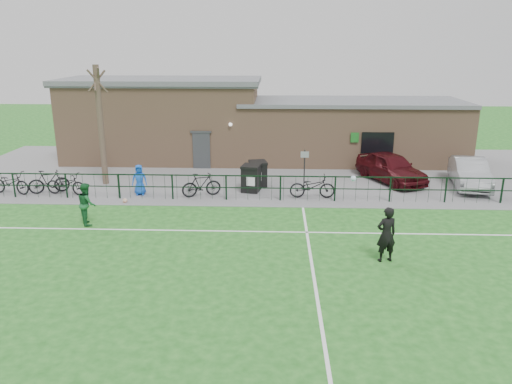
{
  "coord_description": "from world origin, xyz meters",
  "views": [
    {
      "loc": [
        0.77,
        -14.01,
        6.99
      ],
      "look_at": [
        0.0,
        5.0,
        1.3
      ],
      "focal_mm": 35.0,
      "sensor_mm": 36.0,
      "label": 1
    }
  ],
  "objects_px": {
    "bicycle_c": "(66,184)",
    "car_silver": "(470,173)",
    "bicycle_d": "(201,185)",
    "bare_tree": "(101,126)",
    "outfield_player": "(87,204)",
    "car_maroon": "(391,167)",
    "spectator_child": "(139,180)",
    "sign_post": "(304,170)",
    "ball_ground": "(125,201)",
    "bicycle_a": "(10,183)",
    "bicycle_b": "(49,182)",
    "wheelie_bin_left": "(258,174)",
    "bicycle_e": "(312,186)",
    "wheelie_bin_right": "(251,179)"
  },
  "relations": [
    {
      "from": "bicycle_d",
      "to": "bare_tree",
      "type": "bearing_deg",
      "value": 47.25
    },
    {
      "from": "bicycle_b",
      "to": "bicycle_c",
      "type": "bearing_deg",
      "value": -128.32
    },
    {
      "from": "car_maroon",
      "to": "spectator_child",
      "type": "bearing_deg",
      "value": 168.76
    },
    {
      "from": "bare_tree",
      "to": "bicycle_e",
      "type": "distance_m",
      "value": 10.96
    },
    {
      "from": "bicycle_b",
      "to": "wheelie_bin_left",
      "type": "bearing_deg",
      "value": -104.2
    },
    {
      "from": "wheelie_bin_left",
      "to": "outfield_player",
      "type": "distance_m",
      "value": 8.78
    },
    {
      "from": "bicycle_d",
      "to": "ball_ground",
      "type": "distance_m",
      "value": 3.56
    },
    {
      "from": "wheelie_bin_right",
      "to": "bicycle_c",
      "type": "height_order",
      "value": "wheelie_bin_right"
    },
    {
      "from": "bicycle_d",
      "to": "bicycle_e",
      "type": "relative_size",
      "value": 0.9
    },
    {
      "from": "bicycle_a",
      "to": "outfield_player",
      "type": "relative_size",
      "value": 1.23
    },
    {
      "from": "car_silver",
      "to": "car_maroon",
      "type": "bearing_deg",
      "value": 177.96
    },
    {
      "from": "wheelie_bin_right",
      "to": "bicycle_b",
      "type": "height_order",
      "value": "wheelie_bin_right"
    },
    {
      "from": "bicycle_c",
      "to": "outfield_player",
      "type": "height_order",
      "value": "outfield_player"
    },
    {
      "from": "car_maroon",
      "to": "bicycle_b",
      "type": "xyz_separation_m",
      "value": [
        -16.94,
        -2.73,
        -0.2
      ]
    },
    {
      "from": "bicycle_d",
      "to": "outfield_player",
      "type": "height_order",
      "value": "outfield_player"
    },
    {
      "from": "bare_tree",
      "to": "car_maroon",
      "type": "height_order",
      "value": "bare_tree"
    },
    {
      "from": "car_maroon",
      "to": "bicycle_a",
      "type": "distance_m",
      "value": 18.96
    },
    {
      "from": "car_silver",
      "to": "bicycle_a",
      "type": "relative_size",
      "value": 2.1
    },
    {
      "from": "sign_post",
      "to": "ball_ground",
      "type": "relative_size",
      "value": 9.3
    },
    {
      "from": "outfield_player",
      "to": "ball_ground",
      "type": "distance_m",
      "value": 2.93
    },
    {
      "from": "car_maroon",
      "to": "ball_ground",
      "type": "height_order",
      "value": "car_maroon"
    },
    {
      "from": "sign_post",
      "to": "spectator_child",
      "type": "relative_size",
      "value": 1.37
    },
    {
      "from": "bicycle_d",
      "to": "car_silver",
      "type": "bearing_deg",
      "value": -102.27
    },
    {
      "from": "bicycle_b",
      "to": "spectator_child",
      "type": "bearing_deg",
      "value": -114.61
    },
    {
      "from": "car_maroon",
      "to": "bicycle_e",
      "type": "xyz_separation_m",
      "value": [
        -4.28,
        -3.02,
        -0.21
      ]
    },
    {
      "from": "bare_tree",
      "to": "outfield_player",
      "type": "bearing_deg",
      "value": -77.96
    },
    {
      "from": "bicycle_c",
      "to": "bicycle_e",
      "type": "relative_size",
      "value": 0.96
    },
    {
      "from": "sign_post",
      "to": "bicycle_a",
      "type": "height_order",
      "value": "sign_post"
    },
    {
      "from": "car_maroon",
      "to": "bicycle_d",
      "type": "distance_m",
      "value": 9.96
    },
    {
      "from": "bicycle_a",
      "to": "bare_tree",
      "type": "bearing_deg",
      "value": -50.09
    },
    {
      "from": "bicycle_e",
      "to": "ball_ground",
      "type": "relative_size",
      "value": 9.77
    },
    {
      "from": "car_maroon",
      "to": "ball_ground",
      "type": "xyz_separation_m",
      "value": [
        -12.84,
        -4.11,
        -0.68
      ]
    },
    {
      "from": "wheelie_bin_right",
      "to": "spectator_child",
      "type": "height_order",
      "value": "spectator_child"
    },
    {
      "from": "bicycle_b",
      "to": "bicycle_d",
      "type": "xyz_separation_m",
      "value": [
        7.45,
        -0.29,
        0.0
      ]
    },
    {
      "from": "wheelie_bin_left",
      "to": "bicycle_b",
      "type": "xyz_separation_m",
      "value": [
        -10.05,
        -1.61,
        -0.04
      ]
    },
    {
      "from": "wheelie_bin_left",
      "to": "bicycle_c",
      "type": "relative_size",
      "value": 0.6
    },
    {
      "from": "sign_post",
      "to": "bicycle_e",
      "type": "relative_size",
      "value": 0.95
    },
    {
      "from": "wheelie_bin_left",
      "to": "spectator_child",
      "type": "height_order",
      "value": "spectator_child"
    },
    {
      "from": "wheelie_bin_right",
      "to": "bicycle_d",
      "type": "relative_size",
      "value": 0.65
    },
    {
      "from": "car_silver",
      "to": "bicycle_e",
      "type": "distance_m",
      "value": 8.33
    },
    {
      "from": "bicycle_c",
      "to": "car_silver",
      "type": "bearing_deg",
      "value": -74.78
    },
    {
      "from": "car_silver",
      "to": "ball_ground",
      "type": "relative_size",
      "value": 20.35
    },
    {
      "from": "bicycle_a",
      "to": "bicycle_b",
      "type": "height_order",
      "value": "bicycle_b"
    },
    {
      "from": "bare_tree",
      "to": "wheelie_bin_left",
      "type": "distance_m",
      "value": 8.23
    },
    {
      "from": "spectator_child",
      "to": "ball_ground",
      "type": "distance_m",
      "value": 1.48
    },
    {
      "from": "wheelie_bin_left",
      "to": "car_maroon",
      "type": "xyz_separation_m",
      "value": [
        6.89,
        1.12,
        0.16
      ]
    },
    {
      "from": "bicycle_c",
      "to": "spectator_child",
      "type": "distance_m",
      "value": 3.52
    },
    {
      "from": "bicycle_c",
      "to": "bare_tree",
      "type": "bearing_deg",
      "value": -22.56
    },
    {
      "from": "sign_post",
      "to": "bicycle_a",
      "type": "distance_m",
      "value": 14.21
    },
    {
      "from": "spectator_child",
      "to": "bicycle_e",
      "type": "bearing_deg",
      "value": -11.04
    }
  ]
}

